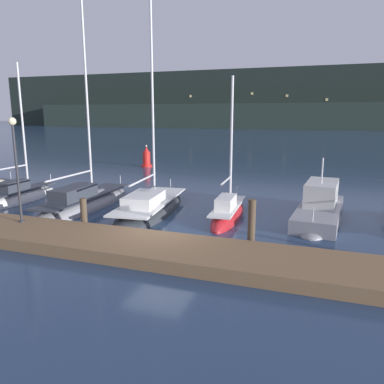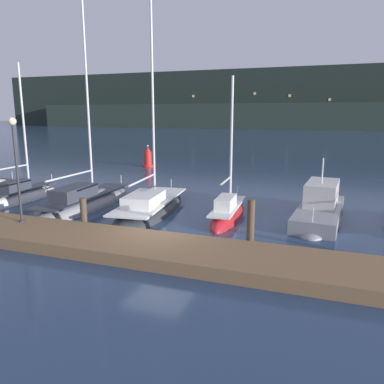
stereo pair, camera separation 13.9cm
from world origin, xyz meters
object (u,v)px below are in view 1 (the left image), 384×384
Objects in this scene: sailboat_berth_3 at (24,198)px; sailboat_berth_6 at (228,216)px; motorboat_berth_7 at (319,213)px; channel_buoy at (147,158)px; sailboat_berth_4 at (85,205)px; dock_lamppost at (15,154)px; sailboat_berth_5 at (150,209)px.

sailboat_berth_3 reaches higher than sailboat_berth_6.
motorboat_berth_7 reaches higher than channel_buoy.
sailboat_berth_4 is at bearing -175.55° from sailboat_berth_6.
motorboat_berth_7 is (16.28, 1.59, 0.18)m from sailboat_berth_3.
motorboat_berth_7 is 20.89m from channel_buoy.
dock_lamppost reaches higher than motorboat_berth_7.
sailboat_berth_6 is 4.35m from motorboat_berth_7.
sailboat_berth_4 is at bearing -173.64° from sailboat_berth_5.
sailboat_berth_3 is at bearing -174.43° from motorboat_berth_7.
channel_buoy is (-7.58, 15.04, 0.65)m from sailboat_berth_5.
motorboat_berth_7 is at bearing 8.65° from sailboat_berth_4.
sailboat_berth_5 is at bearing -63.26° from channel_buoy.
channel_buoy is at bearing 128.09° from sailboat_berth_6.
sailboat_berth_6 reaches higher than motorboat_berth_7.
sailboat_berth_6 is 18.88m from channel_buoy.
motorboat_berth_7 is 3.28× the size of channel_buoy.
dock_lamppost reaches higher than channel_buoy.
sailboat_berth_3 reaches higher than motorboat_berth_7.
sailboat_berth_5 is 8.36m from motorboat_berth_7.
sailboat_berth_4 is 12.05m from motorboat_berth_7.
sailboat_berth_4 reaches higher than motorboat_berth_7.
sailboat_berth_3 is 1.14× the size of sailboat_berth_6.
dock_lamppost is (-11.91, -6.29, 3.03)m from motorboat_berth_7.
sailboat_berth_6 is at bearing -163.84° from motorboat_berth_7.
channel_buoy is (-3.90, 15.45, 0.65)m from sailboat_berth_4.
sailboat_berth_6 is at bearing -51.91° from channel_buoy.
sailboat_berth_3 is at bearing -91.74° from channel_buoy.
sailboat_berth_5 is at bearing -170.34° from motorboat_berth_7.
sailboat_berth_4 is at bearing -171.35° from motorboat_berth_7.
sailboat_berth_4 is 5.85× the size of channel_buoy.
sailboat_berth_5 is 2.74× the size of dock_lamppost.
sailboat_berth_3 is at bearing -178.21° from sailboat_berth_6.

